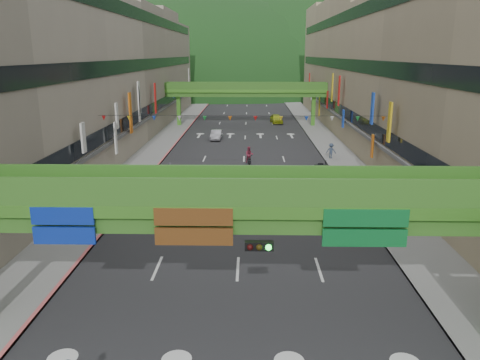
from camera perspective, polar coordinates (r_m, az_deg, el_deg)
road_slab at (r=62.81m, az=0.60°, el=4.57°), size 18.00×140.00×0.02m
sidewalk_left at (r=63.86m, az=-9.36°, el=4.60°), size 4.00×140.00×0.15m
sidewalk_right at (r=63.65m, az=10.58°, el=4.51°), size 4.00×140.00×0.15m
curb_left at (r=63.54m, az=-7.67°, el=4.63°), size 0.20×140.00×0.18m
curb_right at (r=63.36m, az=8.88°, el=4.56°), size 0.20×140.00×0.18m
building_row_left at (r=64.79m, az=-16.81°, el=12.68°), size 12.80×95.00×19.00m
building_row_right at (r=64.43m, az=18.14°, el=12.57°), size 12.80×95.00×19.00m
overpass_near at (r=18.26m, az=2.13°, el=-5.22°), size 28.00×12.27×7.10m
overpass_far at (r=76.98m, az=0.72°, el=10.58°), size 28.00×2.20×7.10m
hill_left at (r=172.83m, az=-4.10°, el=11.30°), size 168.00×140.00×112.00m
hill_right at (r=193.63m, az=8.58°, el=11.58°), size 208.00×176.00×128.00m
bunting_string at (r=42.11m, az=0.33°, el=7.52°), size 26.00×0.36×0.47m
scooter_rider_mid at (r=49.39m, az=1.14°, el=2.93°), size 0.88×1.60×2.12m
scooter_rider_left at (r=34.35m, az=-12.56°, el=-3.14°), size 1.01×1.59×1.98m
scooter_rider_far at (r=42.89m, az=-8.52°, el=0.79°), size 0.91×1.59×2.04m
parked_scooter_row at (r=43.77m, az=10.59°, el=0.29°), size 1.60×9.37×1.08m
car_silver at (r=65.10m, az=-2.88°, el=5.51°), size 1.55×4.08×1.33m
car_yellow at (r=80.97m, az=4.46°, el=7.46°), size 2.25×4.62×1.52m
pedestrian_red at (r=41.12m, az=17.50°, el=-0.62°), size 0.98×0.84×1.74m
pedestrian_dark at (r=34.97m, az=19.62°, el=-3.75°), size 0.96×0.70×1.51m
pedestrian_blue at (r=53.63m, az=11.03°, el=3.36°), size 0.91×0.73×1.70m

